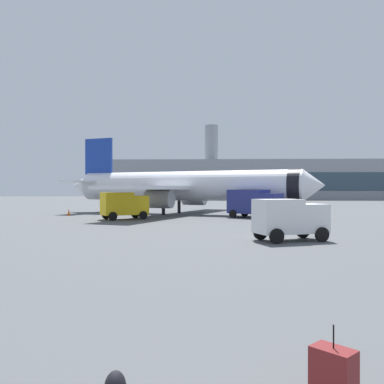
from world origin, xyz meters
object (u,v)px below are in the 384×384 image
(service_truck, at_px, (124,204))
(safety_cone_far, at_px, (69,212))
(safety_cone_mid, at_px, (260,221))
(cargo_van, at_px, (290,218))
(fuel_truck, at_px, (254,202))
(safety_cone_near, at_px, (309,217))
(airplane_at_gate, at_px, (184,186))
(rolling_suitcase, at_px, (333,371))

(service_truck, distance_m, safety_cone_far, 10.91)
(service_truck, height_order, safety_cone_mid, service_truck)
(cargo_van, xyz_separation_m, safety_cone_mid, (-0.39, 11.38, -1.05))
(fuel_truck, xyz_separation_m, safety_cone_far, (-22.59, 4.22, -1.37))
(fuel_truck, height_order, safety_cone_near, fuel_truck)
(service_truck, xyz_separation_m, cargo_van, (14.15, -18.19, -0.16))
(airplane_at_gate, relative_size, safety_cone_far, 42.65)
(airplane_at_gate, xyz_separation_m, cargo_van, (8.30, -27.85, -2.21))
(safety_cone_near, bearing_deg, fuel_truck, 142.58)
(airplane_at_gate, height_order, safety_cone_near, airplane_at_gate)
(fuel_truck, distance_m, cargo_van, 20.86)
(airplane_at_gate, relative_size, safety_cone_near, 43.09)
(cargo_van, bearing_deg, fuel_truck, 89.84)
(safety_cone_far, xyz_separation_m, rolling_suitcase, (19.44, -44.52, -0.01))
(airplane_at_gate, height_order, safety_cone_far, airplane_at_gate)
(service_truck, relative_size, safety_cone_far, 6.46)
(airplane_at_gate, bearing_deg, service_truck, -121.22)
(airplane_at_gate, distance_m, safety_cone_mid, 18.55)
(fuel_truck, xyz_separation_m, safety_cone_mid, (-0.45, -9.47, -1.38))
(airplane_at_gate, bearing_deg, safety_cone_far, -168.95)
(safety_cone_far, bearing_deg, airplane_at_gate, 11.05)
(airplane_at_gate, relative_size, fuel_truck, 5.55)
(cargo_van, distance_m, safety_cone_far, 33.73)
(safety_cone_far, bearing_deg, safety_cone_near, -16.44)
(airplane_at_gate, bearing_deg, cargo_van, -73.41)
(fuel_truck, height_order, safety_cone_mid, fuel_truck)
(fuel_truck, xyz_separation_m, rolling_suitcase, (-3.15, -40.30, -1.38))
(fuel_truck, distance_m, safety_cone_far, 23.03)
(cargo_van, distance_m, rolling_suitcase, 19.72)
(airplane_at_gate, relative_size, service_truck, 6.60)
(fuel_truck, relative_size, safety_cone_mid, 7.79)
(safety_cone_near, bearing_deg, safety_cone_mid, -135.92)
(service_truck, height_order, safety_cone_far, service_truck)
(service_truck, height_order, safety_cone_near, service_truck)
(service_truck, xyz_separation_m, rolling_suitcase, (11.06, -37.64, -1.22))
(safety_cone_near, bearing_deg, service_truck, 176.09)
(airplane_at_gate, xyz_separation_m, fuel_truck, (8.35, -7.00, -1.88))
(service_truck, bearing_deg, rolling_suitcase, -73.63)
(cargo_van, bearing_deg, safety_cone_far, 131.95)
(airplane_at_gate, relative_size, safety_cone_mid, 43.25)
(safety_cone_near, height_order, safety_cone_far, safety_cone_far)
(fuel_truck, distance_m, rolling_suitcase, 40.45)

